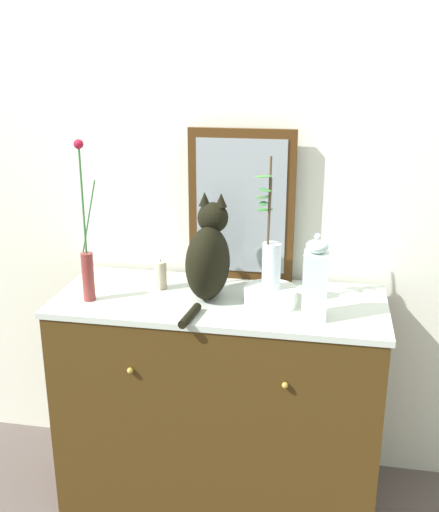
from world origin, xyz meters
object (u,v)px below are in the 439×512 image
(cat_sitting, at_px, (208,257))
(candle_pillar, at_px, (161,275))
(mirror_leaning, at_px, (241,206))
(vase_slim_green, at_px, (87,261))
(jar_lidded_porcelain, at_px, (315,280))
(bowl_porcelain, at_px, (271,296))
(sideboard, at_px, (219,399))
(vase_glass_clear, at_px, (271,259))

(cat_sitting, xyz_separation_m, candle_pillar, (-0.22, 0.07, -0.11))
(mirror_leaning, xyz_separation_m, cat_sitting, (-0.09, -0.24, -0.15))
(cat_sitting, relative_size, vase_slim_green, 0.69)
(mirror_leaning, relative_size, vase_slim_green, 1.02)
(cat_sitting, bearing_deg, vase_slim_green, -166.33)
(cat_sitting, height_order, jar_lidded_porcelain, cat_sitting)
(cat_sitting, relative_size, bowl_porcelain, 2.10)
(sideboard, xyz_separation_m, vase_slim_green, (-0.51, -0.11, 0.63))
(cat_sitting, distance_m, candle_pillar, 0.25)
(vase_slim_green, bearing_deg, sideboard, 12.10)
(mirror_leaning, relative_size, vase_glass_clear, 1.27)
(cat_sitting, xyz_separation_m, jar_lidded_porcelain, (0.42, -0.12, -0.02))
(mirror_leaning, bearing_deg, vase_glass_clear, -59.45)
(vase_slim_green, distance_m, jar_lidded_porcelain, 0.88)
(vase_glass_clear, xyz_separation_m, candle_pillar, (-0.47, 0.09, -0.13))
(jar_lidded_porcelain, bearing_deg, mirror_leaning, 132.01)
(vase_glass_clear, height_order, candle_pillar, vase_glass_clear)
(sideboard, xyz_separation_m, cat_sitting, (-0.05, 0.00, 0.63))
(vase_slim_green, relative_size, vase_glass_clear, 1.25)
(jar_lidded_porcelain, distance_m, candle_pillar, 0.67)
(bowl_porcelain, relative_size, candle_pillar, 1.63)
(jar_lidded_porcelain, bearing_deg, cat_sitting, 163.76)
(mirror_leaning, relative_size, jar_lidded_porcelain, 1.98)
(candle_pillar, bearing_deg, bowl_porcelain, -10.47)
(vase_glass_clear, bearing_deg, sideboard, 175.17)
(mirror_leaning, bearing_deg, bowl_porcelain, -58.92)
(vase_glass_clear, distance_m, jar_lidded_porcelain, 0.21)
(vase_glass_clear, relative_size, jar_lidded_porcelain, 1.55)
(candle_pillar, bearing_deg, jar_lidded_porcelain, -16.50)
(sideboard, xyz_separation_m, vase_glass_clear, (0.20, -0.02, 0.65))
(mirror_leaning, height_order, candle_pillar, mirror_leaning)
(vase_slim_green, bearing_deg, candle_pillar, 36.18)
(vase_glass_clear, height_order, jar_lidded_porcelain, vase_glass_clear)
(jar_lidded_porcelain, height_order, candle_pillar, jar_lidded_porcelain)
(jar_lidded_porcelain, bearing_deg, bowl_porcelain, 149.00)
(vase_slim_green, relative_size, bowl_porcelain, 3.03)
(vase_glass_clear, xyz_separation_m, jar_lidded_porcelain, (0.17, -0.10, -0.04))
(cat_sitting, bearing_deg, sideboard, -4.25)
(cat_sitting, bearing_deg, bowl_porcelain, -4.61)
(vase_slim_green, xyz_separation_m, vase_glass_clear, (0.71, 0.09, 0.02))
(sideboard, bearing_deg, cat_sitting, 175.75)
(vase_slim_green, xyz_separation_m, candle_pillar, (0.24, 0.18, -0.10))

